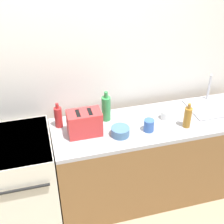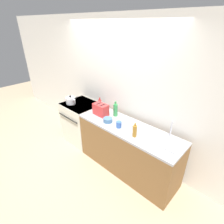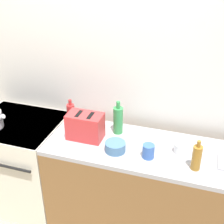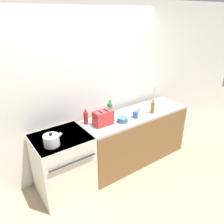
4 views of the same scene
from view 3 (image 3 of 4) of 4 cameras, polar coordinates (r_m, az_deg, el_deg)
name	(u,v)px [view 3 (image 3 of 4)]	position (r m, az deg, el deg)	size (l,w,h in m)	color
wall_back	(101,73)	(2.72, -2.08, 7.18)	(8.00, 0.05, 2.60)	silver
stove	(24,162)	(3.11, -15.81, -8.79)	(0.74, 0.69, 0.90)	silver
counter_block	(161,196)	(2.70, 9.00, -14.87)	(1.87, 0.59, 0.90)	brown
toaster	(85,126)	(2.49, -4.93, -2.61)	(0.28, 0.17, 0.21)	red
bottle_amber	(197,157)	(2.24, 15.22, -8.00)	(0.07, 0.07, 0.23)	#9E6B23
bottle_red	(71,114)	(2.70, -7.53, -0.37)	(0.07, 0.07, 0.24)	#B72828
bottle_green	(118,120)	(2.55, 1.11, -1.44)	(0.08, 0.08, 0.29)	#338C47
cup_white	(180,148)	(2.41, 12.32, -6.46)	(0.09, 0.09, 0.08)	white
cup_blue	(148,151)	(2.31, 6.67, -7.13)	(0.09, 0.09, 0.11)	#3860B2
bowl	(115,147)	(2.37, 0.61, -6.36)	(0.16, 0.16, 0.08)	teal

